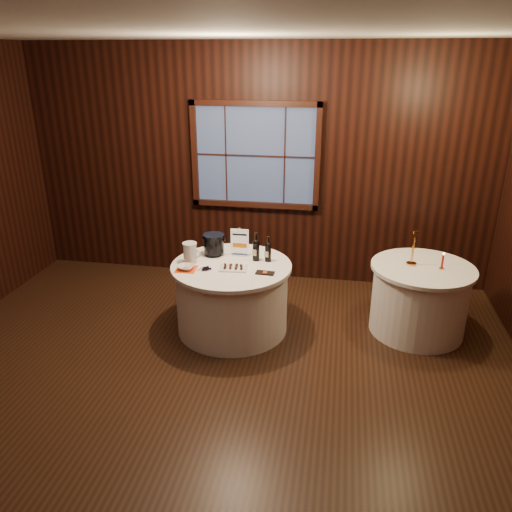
% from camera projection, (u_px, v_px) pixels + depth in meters
% --- Properties ---
extents(ground, '(6.00, 6.00, 0.00)m').
position_uv_depth(ground, '(210.00, 382.00, 4.65)').
color(ground, black).
rests_on(ground, ground).
extents(back_wall, '(6.00, 0.10, 3.00)m').
position_uv_depth(back_wall, '(255.00, 164.00, 6.34)').
color(back_wall, black).
rests_on(back_wall, ground).
extents(main_table, '(1.28, 1.28, 0.77)m').
position_uv_depth(main_table, '(232.00, 297.00, 5.42)').
color(main_table, white).
rests_on(main_table, ground).
extents(side_table, '(1.08, 1.08, 0.77)m').
position_uv_depth(side_table, '(419.00, 299.00, 5.38)').
color(side_table, white).
rests_on(side_table, ground).
extents(sign_stand, '(0.20, 0.10, 0.32)m').
position_uv_depth(sign_stand, '(240.00, 246.00, 5.48)').
color(sign_stand, '#AEAEB5').
rests_on(sign_stand, main_table).
extents(port_bottle_left, '(0.07, 0.09, 0.31)m').
position_uv_depth(port_bottle_left, '(256.00, 248.00, 5.34)').
color(port_bottle_left, black).
rests_on(port_bottle_left, main_table).
extents(port_bottle_right, '(0.07, 0.08, 0.28)m').
position_uv_depth(port_bottle_right, '(268.00, 251.00, 5.32)').
color(port_bottle_right, black).
rests_on(port_bottle_right, main_table).
extents(ice_bucket, '(0.24, 0.24, 0.24)m').
position_uv_depth(ice_bucket, '(214.00, 244.00, 5.48)').
color(ice_bucket, black).
rests_on(ice_bucket, main_table).
extents(chocolate_plate, '(0.30, 0.21, 0.04)m').
position_uv_depth(chocolate_plate, '(233.00, 268.00, 5.16)').
color(chocolate_plate, white).
rests_on(chocolate_plate, main_table).
extents(chocolate_box, '(0.19, 0.10, 0.02)m').
position_uv_depth(chocolate_box, '(265.00, 273.00, 5.06)').
color(chocolate_box, black).
rests_on(chocolate_box, main_table).
extents(grape_bunch, '(0.16, 0.10, 0.04)m').
position_uv_depth(grape_bunch, '(206.00, 269.00, 5.12)').
color(grape_bunch, black).
rests_on(grape_bunch, main_table).
extents(glass_pitcher, '(0.20, 0.15, 0.22)m').
position_uv_depth(glass_pitcher, '(190.00, 252.00, 5.30)').
color(glass_pitcher, silver).
rests_on(glass_pitcher, main_table).
extents(orange_napkin, '(0.23, 0.23, 0.00)m').
position_uv_depth(orange_napkin, '(186.00, 269.00, 5.16)').
color(orange_napkin, '#F24414').
rests_on(orange_napkin, main_table).
extents(cracker_bowl, '(0.18, 0.18, 0.04)m').
position_uv_depth(cracker_bowl, '(186.00, 267.00, 5.15)').
color(cracker_bowl, white).
rests_on(cracker_bowl, orange_napkin).
extents(brass_candlestick, '(0.11, 0.11, 0.38)m').
position_uv_depth(brass_candlestick, '(413.00, 253.00, 5.23)').
color(brass_candlestick, '#D28D41').
rests_on(brass_candlestick, side_table).
extents(red_candle, '(0.05, 0.05, 0.18)m').
position_uv_depth(red_candle, '(442.00, 263.00, 5.14)').
color(red_candle, '#D28D41').
rests_on(red_candle, side_table).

